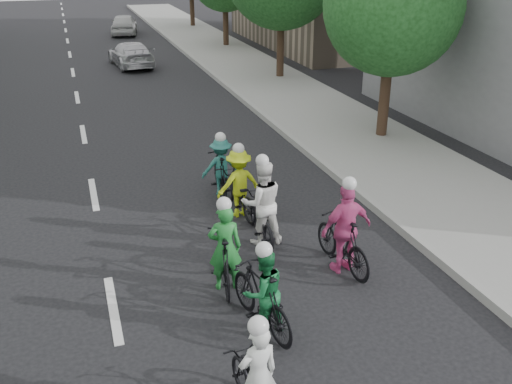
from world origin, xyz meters
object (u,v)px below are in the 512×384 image
cyclist_0 (238,189)px  cyclist_2 (224,255)px  cyclist_1 (261,211)px  follow_car_lead (131,54)px  cyclist_4 (262,295)px  cyclist_5 (344,236)px  follow_car_trail (124,24)px  cyclist_6 (221,170)px

cyclist_0 → cyclist_2: bearing=60.7°
cyclist_1 → follow_car_lead: 19.12m
cyclist_0 → cyclist_4: cyclist_0 is taller
cyclist_2 → cyclist_1: bearing=-120.3°
cyclist_2 → cyclist_5: bearing=-173.9°
follow_car_trail → cyclist_4: bearing=96.8°
cyclist_5 → cyclist_6: (-1.25, 4.06, -0.07)m
cyclist_2 → cyclist_5: 2.25m
cyclist_4 → cyclist_5: size_ratio=0.98×
cyclist_1 → cyclist_2: (-1.15, -1.38, -0.06)m
cyclist_0 → cyclist_2: 2.93m
follow_car_trail → follow_car_lead: bearing=94.8°
cyclist_1 → follow_car_trail: size_ratio=0.48×
cyclist_0 → cyclist_4: size_ratio=1.02×
cyclist_5 → follow_car_trail: 31.55m
cyclist_1 → follow_car_trail: (0.60, 30.04, 0.00)m
cyclist_2 → cyclist_6: bearing=-94.6°
cyclist_1 → cyclist_5: (1.09, -1.51, 0.02)m
cyclist_2 → cyclist_4: 1.40m
cyclist_0 → cyclist_5: bearing=104.4°
cyclist_6 → follow_car_trail: size_ratio=0.44×
cyclist_1 → follow_car_lead: size_ratio=0.46×
follow_car_trail → cyclist_2: bearing=96.3°
cyclist_2 → cyclist_6: 4.05m
cyclist_5 → cyclist_6: cyclist_5 is taller
cyclist_1 → cyclist_5: size_ratio=1.01×
cyclist_2 → cyclist_4: size_ratio=0.97×
follow_car_lead → cyclist_1: bearing=84.8°
cyclist_1 → cyclist_4: 2.90m
follow_car_lead → cyclist_2: bearing=81.5°
cyclist_2 → follow_car_lead: size_ratio=0.44×
cyclist_2 → cyclist_6: cyclist_2 is taller
cyclist_0 → follow_car_trail: (0.68, 28.69, 0.06)m
follow_car_lead → follow_car_trail: bearing=-100.8°
cyclist_0 → cyclist_1: bearing=85.4°
cyclist_2 → follow_car_trail: (1.75, 31.42, 0.06)m
follow_car_trail → cyclist_1: bearing=98.3°
cyclist_6 → cyclist_2: bearing=81.4°
cyclist_4 → follow_car_lead: size_ratio=0.45×
cyclist_2 → follow_car_lead: cyclist_2 is taller
cyclist_0 → cyclist_4: (-0.84, -4.11, -0.01)m
cyclist_2 → follow_car_trail: size_ratio=0.45×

